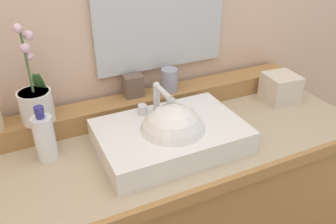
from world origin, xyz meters
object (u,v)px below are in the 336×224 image
Objects in this scene: sink_basin at (172,136)px; potted_plant at (36,101)px; tissue_box at (280,88)px; tumbler_cup at (169,80)px; trinket_box at (133,86)px; lotion_bottle at (45,137)px.

sink_basin is 1.44× the size of potted_plant.
potted_plant is 2.59× the size of tissue_box.
sink_basin is 5.23× the size of tumbler_cup.
tumbler_cup is at bearing 1.47° from potted_plant.
tissue_box is (0.45, -0.14, -0.07)m from tumbler_cup.
potted_plant reaches higher than tissue_box.
trinket_box is at bearing 165.14° from tissue_box.
trinket_box reaches higher than tissue_box.
potted_plant is 0.36m from trinket_box.
tumbler_cup is at bearing 14.76° from lotion_bottle.
trinket_box is 0.65× the size of tissue_box.
potted_plant is (-0.39, 0.24, 0.11)m from sink_basin.
potted_plant is at bearing 89.61° from lotion_bottle.
lotion_bottle is 1.45× the size of tissue_box.
tumbler_cup is (0.50, 0.01, -0.03)m from potted_plant.
sink_basin reaches higher than trinket_box.
trinket_box is at bearing 96.64° from sink_basin.
tissue_box is at bearing -13.55° from trinket_box.
tissue_box is at bearing -0.39° from lotion_bottle.
lotion_bottle is (-0.50, -0.13, -0.04)m from tumbler_cup.
tumbler_cup is 0.71× the size of tissue_box.
tumbler_cup is 0.15m from trinket_box.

